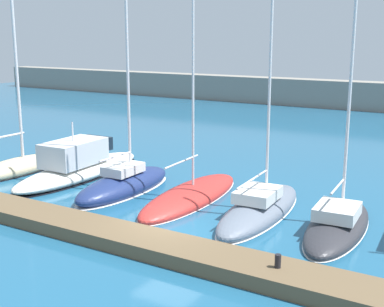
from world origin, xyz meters
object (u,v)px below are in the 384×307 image
Objects in this scene: sailboat_slate_fifth at (260,208)px; sailboat_navy_third at (124,184)px; sailboat_sand_nearest at (19,166)px; sailboat_red_fourth at (191,196)px; motorboat_ivory_second at (79,166)px; sailboat_charcoal_sixth at (338,224)px; dock_bollard at (278,261)px.

sailboat_navy_third is at bearing 89.19° from sailboat_slate_fifth.
sailboat_red_fourth reaches higher than sailboat_sand_nearest.
sailboat_red_fourth is (7.52, -0.44, -0.39)m from motorboat_ivory_second.
sailboat_red_fourth reaches higher than motorboat_ivory_second.
sailboat_charcoal_sixth is at bearing -95.99° from sailboat_slate_fifth.
sailboat_charcoal_sixth is (3.46, -0.17, -0.04)m from sailboat_slate_fifth.
sailboat_slate_fifth is at bearing -96.99° from sailboat_red_fourth.
sailboat_sand_nearest is at bearing 91.27° from sailboat_red_fourth.
sailboat_slate_fifth reaches higher than sailboat_charcoal_sixth.
sailboat_red_fourth is at bearing -86.47° from sailboat_sand_nearest.
motorboat_ivory_second reaches higher than dock_bollard.
sailboat_slate_fifth is at bearing -96.11° from motorboat_ivory_second.
dock_bollard is (6.86, -6.00, 0.56)m from sailboat_red_fourth.
sailboat_slate_fifth reaches higher than sailboat_sand_nearest.
sailboat_navy_third is 0.84× the size of sailboat_slate_fifth.
sailboat_charcoal_sixth reaches higher than dock_bollard.
sailboat_slate_fifth is at bearing 118.86° from dock_bollard.
sailboat_navy_third reaches higher than sailboat_sand_nearest.
sailboat_navy_third is at bearing -107.06° from motorboat_ivory_second.
sailboat_red_fourth reaches higher than sailboat_charcoal_sixth.
sailboat_charcoal_sixth reaches higher than motorboat_ivory_second.
motorboat_ivory_second is 0.73× the size of sailboat_navy_third.
sailboat_sand_nearest is 18.70m from dock_bollard.
sailboat_sand_nearest is at bearing 163.54° from dock_bollard.
sailboat_red_fourth is 7.20m from sailboat_charcoal_sixth.
sailboat_navy_third is 0.98× the size of sailboat_red_fourth.
sailboat_navy_third is (7.53, 0.09, 0.06)m from sailboat_sand_nearest.
sailboat_red_fourth is 31.32× the size of dock_bollard.
sailboat_slate_fifth is (11.24, -0.74, -0.26)m from motorboat_ivory_second.
sailboat_charcoal_sixth reaches higher than sailboat_sand_nearest.
sailboat_charcoal_sixth is at bearing 86.66° from dock_bollard.
motorboat_ivory_second is 15.76m from dock_bollard.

